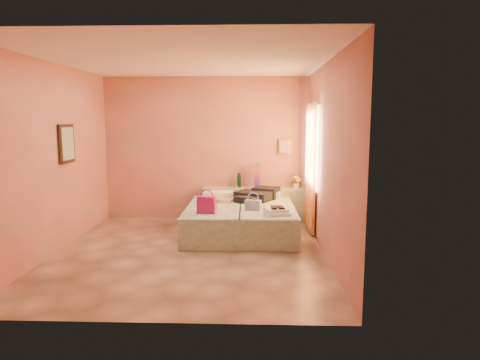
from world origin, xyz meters
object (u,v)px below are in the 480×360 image
object	(u,v)px
towel_stack	(277,212)
water_bottle	(239,180)
blue_handbag	(253,205)
headboard_ledge	(255,204)
bed_right	(267,220)
green_book	(275,187)
bed_left	(215,220)
magenta_handbag	(207,205)
flower_vase	(296,181)

from	to	relation	value
towel_stack	water_bottle	bearing A→B (deg)	110.66
water_bottle	blue_handbag	xyz separation A→B (m)	(0.28, -1.40, -0.21)
headboard_ledge	blue_handbag	xyz separation A→B (m)	(-0.04, -1.39, 0.26)
bed_right	blue_handbag	bearing A→B (deg)	-125.28
bed_right	green_book	size ratio (longest dim) A/B	11.98
bed_left	green_book	bearing A→B (deg)	43.07
headboard_ledge	green_book	bearing A→B (deg)	-4.31
bed_left	blue_handbag	xyz separation A→B (m)	(0.67, -0.32, 0.33)
headboard_ledge	blue_handbag	size ratio (longest dim) A/B	7.93
headboard_ledge	blue_handbag	bearing A→B (deg)	-91.52
headboard_ledge	magenta_handbag	xyz separation A→B (m)	(-0.77, -1.64, 0.31)
headboard_ledge	bed_left	distance (m)	1.28
bed_left	towel_stack	xyz separation A→B (m)	(1.05, -0.67, 0.30)
bed_left	bed_right	bearing A→B (deg)	0.40
bed_left	blue_handbag	world-z (taller)	blue_handbag
bed_right	flower_vase	distance (m)	1.28
bed_right	water_bottle	world-z (taller)	water_bottle
blue_handbag	green_book	bearing A→B (deg)	89.87
towel_stack	bed_right	bearing A→B (deg)	102.08
green_book	blue_handbag	distance (m)	1.42
headboard_ledge	towel_stack	distance (m)	1.79
bed_right	flower_vase	bearing A→B (deg)	58.45
bed_right	green_book	world-z (taller)	green_book
bed_right	green_book	distance (m)	1.12
water_bottle	towel_stack	distance (m)	1.89
headboard_ledge	flower_vase	xyz separation A→B (m)	(0.80, -0.05, 0.47)
green_book	flower_vase	world-z (taller)	flower_vase
magenta_handbag	water_bottle	bearing A→B (deg)	82.16
bed_right	headboard_ledge	bearing A→B (deg)	100.04
magenta_handbag	headboard_ledge	bearing A→B (deg)	72.33
bed_left	towel_stack	size ratio (longest dim) A/B	5.71
flower_vase	blue_handbag	world-z (taller)	flower_vase
water_bottle	flower_vase	xyz separation A→B (m)	(1.11, -0.07, 0.01)
water_bottle	magenta_handbag	size ratio (longest dim) A/B	0.95
bed_left	bed_right	xyz separation A→B (m)	(0.90, 0.02, 0.00)
bed_left	magenta_handbag	bearing A→B (deg)	-97.23
headboard_ledge	magenta_handbag	world-z (taller)	magenta_handbag
water_bottle	blue_handbag	distance (m)	1.45
flower_vase	bed_left	bearing A→B (deg)	-145.96
blue_handbag	water_bottle	bearing A→B (deg)	118.34
headboard_ledge	bed_right	size ratio (longest dim) A/B	1.02
blue_handbag	flower_vase	bearing A→B (deg)	75.11
green_book	flower_vase	distance (m)	0.43
bed_right	magenta_handbag	xyz separation A→B (m)	(-0.97, -0.59, 0.39)
flower_vase	headboard_ledge	bearing A→B (deg)	176.18
blue_handbag	bed_left	bearing A→B (deg)	171.21
blue_handbag	towel_stack	xyz separation A→B (m)	(0.38, -0.35, -0.03)
blue_handbag	towel_stack	size ratio (longest dim) A/B	0.74
flower_vase	magenta_handbag	xyz separation A→B (m)	(-1.57, -1.59, -0.16)
bed_right	magenta_handbag	size ratio (longest dim) A/B	6.88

